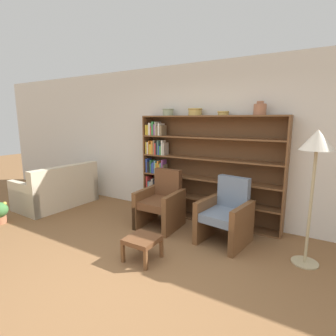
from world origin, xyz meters
name	(u,v)px	position (x,y,z in m)	size (l,w,h in m)	color
ground_plane	(125,291)	(0.00, 0.00, 0.00)	(24.00, 24.00, 0.00)	brown
wall_back	(215,143)	(0.00, 2.47, 1.38)	(12.00, 0.06, 2.75)	silver
bookshelf	(196,168)	(-0.27, 2.30, 0.92)	(2.54, 0.30, 1.85)	brown
bowl_olive	(168,112)	(-0.84, 2.28, 1.92)	(0.21, 0.21, 0.12)	gray
bowl_cream	(195,111)	(-0.30, 2.28, 1.92)	(0.25, 0.25, 0.12)	tan
bowl_slate	(223,113)	(0.20, 2.28, 1.89)	(0.20, 0.20, 0.07)	tan
vase_tall	(260,109)	(0.77, 2.28, 1.94)	(0.19, 0.19, 0.20)	#A36647
couch	(58,191)	(-3.03, 1.45, 0.31)	(0.95, 1.53, 0.87)	beige
armchair_leather	(161,202)	(-0.60, 1.66, 0.41)	(0.65, 0.69, 0.94)	brown
armchair_cushioned	(226,215)	(0.52, 1.66, 0.41)	(0.73, 0.77, 0.94)	brown
floor_lamp	(316,150)	(1.59, 1.59, 1.44)	(0.38, 0.38, 1.67)	tan
footstool	(142,241)	(-0.22, 0.61, 0.25)	(0.39, 0.39, 0.31)	brown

